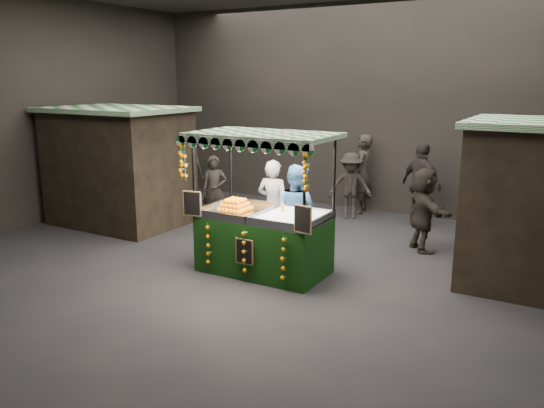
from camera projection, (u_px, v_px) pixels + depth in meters
The scene contains 12 objects.
ground at pixel (267, 268), 9.40m from camera, with size 12.00×12.00×0.00m, color black.
market_hall at pixel (266, 67), 8.63m from camera, with size 12.10×10.10×5.05m.
neighbour_stall_left at pixel (119, 166), 12.09m from camera, with size 3.00×2.20×2.60m.
juice_stall at pixel (263, 230), 9.06m from camera, with size 2.44×1.43×2.36m.
vendor_grey at pixel (273, 206), 10.21m from camera, with size 0.67×0.47×1.74m.
vendor_blue at pixel (296, 213), 9.61m from camera, with size 0.98×0.84×1.76m.
shopper_0 at pixel (215, 191), 12.06m from camera, with size 0.67×0.57×1.55m.
shopper_2 at pixel (421, 184), 11.94m from camera, with size 1.17×0.93×1.86m.
shopper_3 at pixel (350, 186), 12.62m from camera, with size 1.15×0.95×1.54m.
shopper_4 at pixel (186, 168), 14.30m from camera, with size 1.03×0.89×1.79m.
shopper_5 at pixel (424, 210), 10.22m from camera, with size 1.29×1.45×1.60m.
shopper_6 at pixel (362, 174), 13.09m from camera, with size 0.56×0.76×1.91m.
Camera 1 is at (4.53, -7.66, 3.23)m, focal length 35.86 mm.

